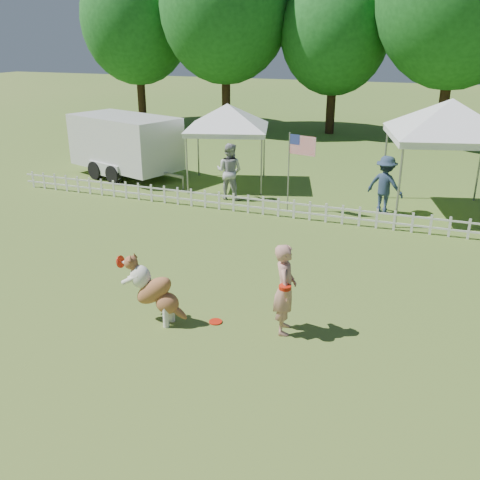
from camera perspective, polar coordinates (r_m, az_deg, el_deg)
The scene contains 15 objects.
ground at distance 10.32m, azimuth -0.93°, elevation -9.89°, with size 120.00×120.00×0.00m, color #3C6A21.
picket_fence at distance 16.35m, azimuth 8.30°, elevation 2.99°, with size 22.00×0.08×0.60m, color silver, non-canonical shape.
handler at distance 10.01m, azimuth 4.81°, elevation -5.23°, with size 0.65×0.43×1.78m, color tan.
dog at distance 10.53m, azimuth -9.06°, elevation -5.37°, with size 1.30×0.43×1.34m, color brown, non-canonical shape.
frisbee_on_turf at distance 10.68m, azimuth -2.62°, elevation -8.70°, with size 0.26×0.26×0.02m, color red.
canopy_tent_left at distance 20.02m, azimuth -1.33°, elevation 9.99°, with size 2.84×2.84×2.94m, color white, non-canonical shape.
canopy_tent_right at distance 17.73m, azimuth 20.98°, elevation 8.05°, with size 3.37×3.37×3.48m, color white, non-canonical shape.
cargo_trailer at distance 21.88m, azimuth -12.11°, elevation 9.80°, with size 5.51×2.43×2.43m, color silver, non-canonical shape.
flag_pole at distance 16.97m, azimuth 5.20°, elevation 7.17°, with size 0.97×0.10×2.53m, color gray, non-canonical shape.
spectator_a at distance 18.33m, azimuth -1.14°, elevation 7.33°, with size 0.94×0.73×1.92m, color #A9A8AE.
spectator_b at distance 17.41m, azimuth 15.23°, elevation 5.69°, with size 1.18×0.68×1.83m, color #25344F.
tree_far_left at distance 35.34m, azimuth -10.89°, elevation 21.01°, with size 6.60×6.60×11.00m, color #154C18, non-canonical shape.
tree_left at distance 32.17m, azimuth -1.57°, elevation 22.27°, with size 7.40×7.40×12.00m, color #154C18, non-canonical shape.
tree_center_left at distance 31.35m, azimuth 10.05°, elevation 20.01°, with size 6.00×6.00×9.80m, color #154C18, non-canonical shape.
tree_center_right at distance 29.22m, azimuth 22.05°, elevation 21.59°, with size 7.60×7.60×12.60m, color #154C18, non-canonical shape.
Camera 1 is at (3.34, -8.20, 5.31)m, focal length 40.00 mm.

